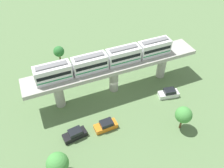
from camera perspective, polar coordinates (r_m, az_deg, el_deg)
The scene contains 9 objects.
ground_plane at distance 50.52m, azimuth 0.42°, elevation -1.29°, with size 120.00×120.00×0.00m, color #5B7A4C.
viaduct at distance 46.88m, azimuth 0.45°, elevation 3.55°, with size 5.20×35.80×6.97m.
train at distance 44.60m, azimuth -1.25°, elevation 6.10°, with size 2.64×27.45×3.24m.
parked_car_black at distance 42.44m, azimuth -9.10°, elevation -12.10°, with size 2.28×4.38×1.76m.
parked_car_orange at distance 43.08m, azimuth -1.51°, elevation -10.14°, with size 1.91×4.25×1.76m.
parked_car_white at distance 49.99m, azimuth 13.75°, elevation -2.24°, with size 2.56×4.46×1.76m.
tree_near_viaduct at distance 57.29m, azimuth -12.93°, elevation 7.77°, with size 2.59×2.59×4.61m.
tree_mid_lot at distance 42.75m, azimuth 17.18°, elevation -7.27°, with size 3.00×3.00×5.15m.
tree_far_corner at distance 37.06m, azimuth -13.24°, elevation -18.49°, with size 3.40×3.40×4.92m.
Camera 1 is at (33.42, -14.44, 35.02)m, focal length 37.20 mm.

